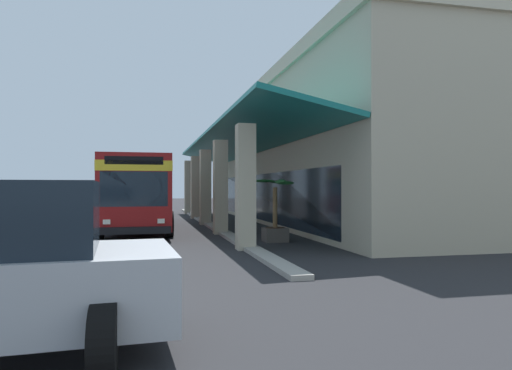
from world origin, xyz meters
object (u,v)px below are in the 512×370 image
(transit_bus, at_px, (137,189))
(parked_suv_tan, at_px, (9,203))
(parked_suv_blue, at_px, (5,205))
(pedestrian, at_px, (21,223))
(potted_palm, at_px, (275,225))

(transit_bus, distance_m, parked_suv_tan, 9.71)
(parked_suv_blue, height_order, parked_suv_tan, same)
(pedestrian, bearing_deg, parked_suv_tan, -164.43)
(transit_bus, xyz_separation_m, potted_palm, (6.10, 4.84, -1.27))
(transit_bus, relative_size, parked_suv_blue, 2.27)
(parked_suv_tan, relative_size, pedestrian, 2.90)
(potted_palm, bearing_deg, transit_bus, -141.60)
(transit_bus, bearing_deg, potted_palm, 38.40)
(parked_suv_blue, xyz_separation_m, parked_suv_tan, (-3.28, -0.68, 0.00))
(potted_palm, bearing_deg, pedestrian, -72.52)
(parked_suv_blue, bearing_deg, transit_bus, 61.94)
(transit_bus, relative_size, pedestrian, 6.55)
(potted_palm, bearing_deg, parked_suv_blue, -130.31)
(transit_bus, xyz_separation_m, pedestrian, (8.51, -2.79, -0.88))
(parked_suv_tan, xyz_separation_m, potted_palm, (12.76, 11.85, -0.43))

